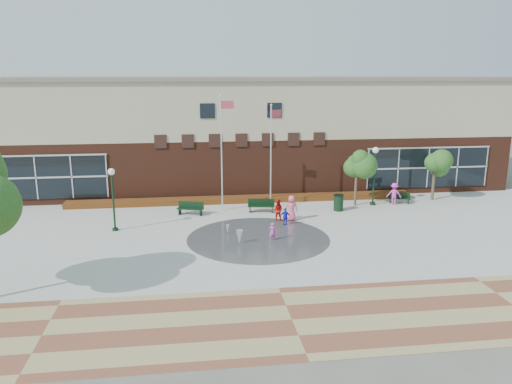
{
  "coord_description": "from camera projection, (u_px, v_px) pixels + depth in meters",
  "views": [
    {
      "loc": [
        -3.75,
        -24.7,
        9.58
      ],
      "look_at": [
        0.0,
        4.0,
        2.6
      ],
      "focal_mm": 35.0,
      "sensor_mm": 36.0,
      "label": 1
    }
  ],
  "objects": [
    {
      "name": "ground",
      "position": [
        266.0,
        257.0,
        26.53
      ],
      "size": [
        120.0,
        120.0,
        0.0
      ],
      "primitive_type": "plane",
      "color": "#666056",
      "rests_on": "ground"
    },
    {
      "name": "library_building",
      "position": [
        235.0,
        132.0,
        42.29
      ],
      "size": [
        44.4,
        10.4,
        9.2
      ],
      "color": "#572A1C",
      "rests_on": "ground"
    },
    {
      "name": "bench_left",
      "position": [
        190.0,
        211.0,
        34.22
      ],
      "size": [
        1.88,
        1.06,
        0.91
      ],
      "rotation": [
        0.0,
        0.0,
        -0.33
      ],
      "color": "black",
      "rests_on": "ground"
    },
    {
      "name": "child_blue",
      "position": [
        285.0,
        217.0,
        31.81
      ],
      "size": [
        0.74,
        0.47,
        1.16
      ],
      "primitive_type": "imported",
      "rotation": [
        0.0,
        0.0,
        2.84
      ],
      "color": "#1720BF",
      "rests_on": "ground"
    },
    {
      "name": "trash_can",
      "position": [
        338.0,
        203.0,
        35.19
      ],
      "size": [
        0.72,
        0.72,
        1.17
      ],
      "color": "black",
      "rests_on": "ground"
    },
    {
      "name": "flagpole_right",
      "position": [
        271.0,
        151.0,
        35.1
      ],
      "size": [
        0.85,
        0.44,
        7.45
      ],
      "rotation": [
        0.0,
        0.0,
        0.43
      ],
      "color": "silver",
      "rests_on": "ground"
    },
    {
      "name": "adult_red",
      "position": [
        278.0,
        210.0,
        32.77
      ],
      "size": [
        0.86,
        0.76,
        1.48
      ],
      "primitive_type": "imported",
      "rotation": [
        0.0,
        0.0,
        2.82
      ],
      "color": "red",
      "rests_on": "ground"
    },
    {
      "name": "bench_right",
      "position": [
        399.0,
        200.0,
        37.25
      ],
      "size": [
        1.65,
        0.92,
        0.8
      ],
      "rotation": [
        0.0,
        0.0,
        -0.32
      ],
      "color": "black",
      "rests_on": "ground"
    },
    {
      "name": "bench_mid",
      "position": [
        261.0,
        208.0,
        34.87
      ],
      "size": [
        1.92,
        0.84,
        0.93
      ],
      "rotation": [
        0.0,
        0.0,
        -0.18
      ],
      "color": "black",
      "rests_on": "ground"
    },
    {
      "name": "tree_small_right",
      "position": [
        435.0,
        163.0,
        37.68
      ],
      "size": [
        2.3,
        2.3,
        3.93
      ],
      "color": "#413527",
      "rests_on": "ground"
    },
    {
      "name": "adult_pink",
      "position": [
        291.0,
        208.0,
        32.78
      ],
      "size": [
        0.91,
        0.67,
        1.71
      ],
      "primitive_type": "imported",
      "rotation": [
        0.0,
        0.0,
        2.98
      ],
      "color": "#ED5F7C",
      "rests_on": "ground"
    },
    {
      "name": "flower_bed",
      "position": [
        243.0,
        202.0,
        37.71
      ],
      "size": [
        26.0,
        1.2,
        0.4
      ],
      "primitive_type": "cube",
      "color": "maroon",
      "rests_on": "ground"
    },
    {
      "name": "lamp_left",
      "position": [
        113.0,
        192.0,
        30.33
      ],
      "size": [
        0.42,
        0.42,
        3.94
      ],
      "color": "black",
      "rests_on": "ground"
    },
    {
      "name": "flagpole_left",
      "position": [
        222.0,
        147.0,
        34.35
      ],
      "size": [
        0.96,
        0.16,
        8.14
      ],
      "rotation": [
        0.0,
        0.0,
        -0.05
      ],
      "color": "silver",
      "rests_on": "ground"
    },
    {
      "name": "lamp_right",
      "position": [
        374.0,
        169.0,
        36.24
      ],
      "size": [
        0.46,
        0.46,
        4.32
      ],
      "color": "black",
      "rests_on": "ground"
    },
    {
      "name": "water_jet_b",
      "position": [
        228.0,
        234.0,
        30.36
      ],
      "size": [
        0.23,
        0.23,
        0.51
      ],
      "primitive_type": "cone",
      "rotation": [
        3.14,
        0.0,
        0.0
      ],
      "color": "white",
      "rests_on": "ground"
    },
    {
      "name": "paver_band",
      "position": [
        292.0,
        320.0,
        19.78
      ],
      "size": [
        46.0,
        6.0,
        0.01
      ],
      "primitive_type": "cube",
      "color": "brown",
      "rests_on": "ground"
    },
    {
      "name": "water_jet_a",
      "position": [
        239.0,
        244.0,
        28.52
      ],
      "size": [
        0.41,
        0.41,
        0.79
      ],
      "primitive_type": "cone",
      "rotation": [
        3.14,
        0.0,
        0.0
      ],
      "color": "white",
      "rests_on": "ground"
    },
    {
      "name": "plaza_concrete",
      "position": [
        256.0,
        233.0,
        30.38
      ],
      "size": [
        46.0,
        18.0,
        0.01
      ],
      "primitive_type": "cube",
      "color": "#A8A8A0",
      "rests_on": "ground"
    },
    {
      "name": "child_splash",
      "position": [
        272.0,
        232.0,
        28.97
      ],
      "size": [
        0.43,
        0.31,
        1.08
      ],
      "primitive_type": "imported",
      "rotation": [
        0.0,
        0.0,
        3.27
      ],
      "color": "#DD50B8",
      "rests_on": "ground"
    },
    {
      "name": "splash_pad",
      "position": [
        258.0,
        239.0,
        29.42
      ],
      "size": [
        8.4,
        8.4,
        0.01
      ],
      "primitive_type": "cylinder",
      "color": "#383A3D",
      "rests_on": "ground"
    },
    {
      "name": "person_bench",
      "position": [
        394.0,
        194.0,
        36.78
      ],
      "size": [
        1.2,
        0.92,
        1.64
      ],
      "primitive_type": "imported",
      "rotation": [
        0.0,
        0.0,
        2.81
      ],
      "color": "#D544AB",
      "rests_on": "ground"
    },
    {
      "name": "tree_mid",
      "position": [
        357.0,
        165.0,
        36.03
      ],
      "size": [
        2.49,
        2.49,
        4.19
      ],
      "color": "#413527",
      "rests_on": "ground"
    }
  ]
}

